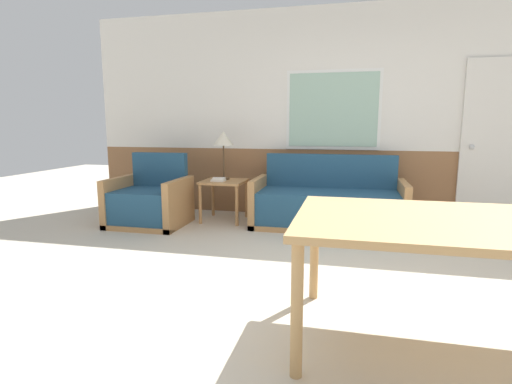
{
  "coord_description": "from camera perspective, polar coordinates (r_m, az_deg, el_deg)",
  "views": [
    {
      "loc": [
        -0.04,
        -2.73,
        1.22
      ],
      "look_at": [
        -0.94,
        1.06,
        0.56
      ],
      "focal_mm": 28.0,
      "sensor_mm": 36.0,
      "label": 1
    }
  ],
  "objects": [
    {
      "name": "wall_back",
      "position": [
        5.36,
        13.89,
        10.74
      ],
      "size": [
        7.2,
        0.09,
        2.7
      ],
      "color": "#8E603D",
      "rests_on": "ground_plane"
    },
    {
      "name": "armchair",
      "position": [
        5.07,
        -14.94,
        -1.54
      ],
      "size": [
        0.88,
        0.75,
        0.87
      ],
      "rotation": [
        0.0,
        0.0,
        0.22
      ],
      "color": "#B27F4C",
      "rests_on": "ground_plane"
    },
    {
      "name": "entry_door",
      "position": [
        5.58,
        31.23,
        5.91
      ],
      "size": [
        0.82,
        0.09,
        1.99
      ],
      "color": "silver",
      "rests_on": "ground_plane"
    },
    {
      "name": "ground_plane",
      "position": [
        2.99,
        13.31,
        -14.73
      ],
      "size": [
        16.0,
        16.0,
        0.0
      ],
      "primitive_type": "plane",
      "color": "beige"
    },
    {
      "name": "side_table",
      "position": [
        5.1,
        -4.59,
        0.72
      ],
      "size": [
        0.53,
        0.53,
        0.52
      ],
      "color": "#B27F4C",
      "rests_on": "ground_plane"
    },
    {
      "name": "table_lamp",
      "position": [
        5.14,
        -4.68,
        7.44
      ],
      "size": [
        0.26,
        0.26,
        0.62
      ],
      "color": "#4C3823",
      "rests_on": "side_table"
    },
    {
      "name": "couch",
      "position": [
        4.87,
        10.22,
        -1.87
      ],
      "size": [
        1.78,
        0.79,
        0.85
      ],
      "color": "#B27F4C",
      "rests_on": "ground_plane"
    },
    {
      "name": "book_stack",
      "position": [
        5.01,
        -5.37,
        1.78
      ],
      "size": [
        0.17,
        0.14,
        0.04
      ],
      "color": "white",
      "rests_on": "side_table"
    },
    {
      "name": "dining_table",
      "position": [
        2.37,
        25.88,
        -5.06
      ],
      "size": [
        1.62,
        1.05,
        0.73
      ],
      "color": "tan",
      "rests_on": "ground_plane"
    }
  ]
}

